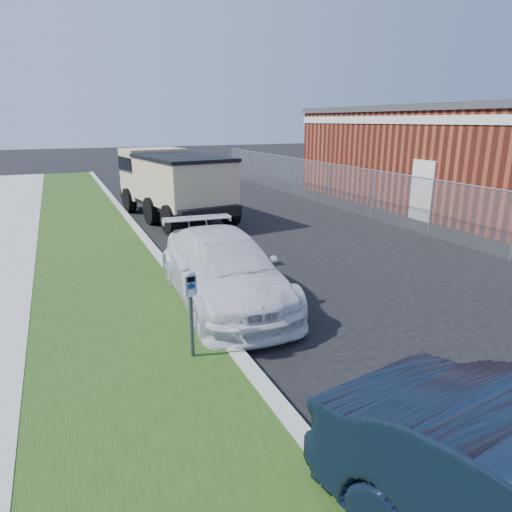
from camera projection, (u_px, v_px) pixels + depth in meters
name	position (u px, v px, depth m)	size (l,w,h in m)	color
ground	(341.00, 310.00, 8.98)	(120.00, 120.00, 0.00)	black
streetside	(33.00, 315.00, 8.59)	(6.12, 50.00, 0.15)	#98988F
chainlink_fence	(373.00, 185.00, 17.07)	(0.06, 30.06, 30.00)	slate
brick_building	(472.00, 155.00, 19.99)	(9.20, 14.20, 4.17)	maroon
parking_meter	(190.00, 296.00, 6.69)	(0.20, 0.14, 1.36)	#3F4247
white_wagon	(223.00, 269.00, 9.23)	(1.96, 4.82, 1.40)	silver
dump_truck	(171.00, 181.00, 17.20)	(3.31, 6.63, 2.49)	black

